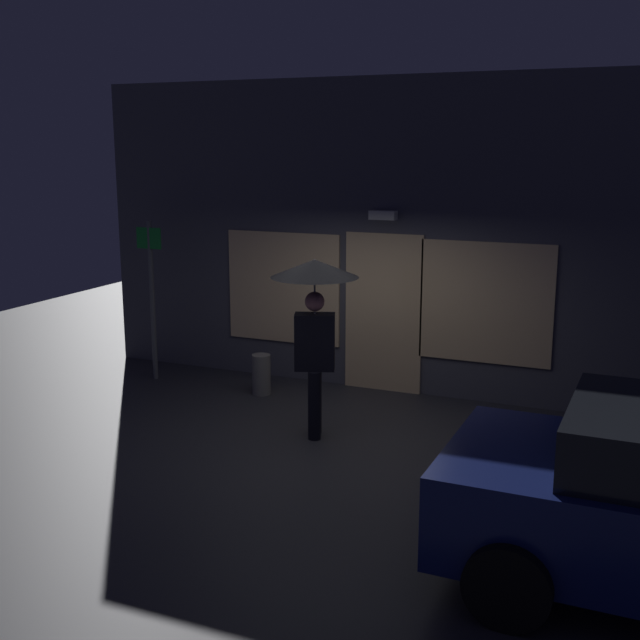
# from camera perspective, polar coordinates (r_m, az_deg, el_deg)

# --- Properties ---
(ground_plane) EXTENTS (18.00, 18.00, 0.00)m
(ground_plane) POSITION_cam_1_polar(r_m,az_deg,el_deg) (9.43, 0.08, -8.58)
(ground_plane) COLOR #2D2D33
(building_facade) EXTENTS (8.78, 0.48, 4.26)m
(building_facade) POSITION_cam_1_polar(r_m,az_deg,el_deg) (11.07, 4.89, 5.77)
(building_facade) COLOR #4C4C56
(building_facade) RESTS_ON ground
(person_with_umbrella) EXTENTS (1.01, 1.01, 2.10)m
(person_with_umbrella) POSITION_cam_1_polar(r_m,az_deg,el_deg) (9.14, -0.38, 1.31)
(person_with_umbrella) COLOR black
(person_with_umbrella) RESTS_ON ground
(street_sign_post) EXTENTS (0.40, 0.07, 2.32)m
(street_sign_post) POSITION_cam_1_polar(r_m,az_deg,el_deg) (11.78, -11.87, 2.08)
(street_sign_post) COLOR #595B60
(street_sign_post) RESTS_ON ground
(sidewalk_bollard) EXTENTS (0.25, 0.25, 0.56)m
(sidewalk_bollard) POSITION_cam_1_polar(r_m,az_deg,el_deg) (11.07, -4.19, -3.88)
(sidewalk_bollard) COLOR slate
(sidewalk_bollard) RESTS_ON ground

